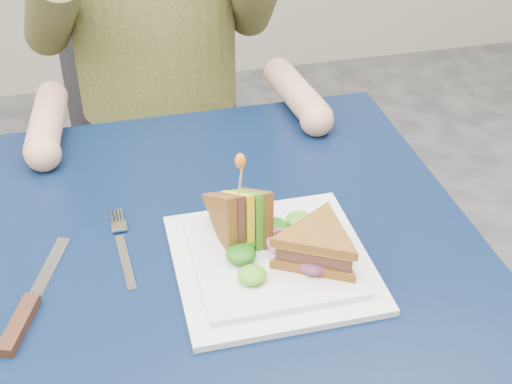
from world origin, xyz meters
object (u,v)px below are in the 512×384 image
object	(u,v)px
plate	(272,261)
sandwich_flat	(318,245)
sandwich_upright	(241,218)
knife	(25,313)
chair	(158,112)
table	(216,282)
fork	(123,249)

from	to	relation	value
plate	sandwich_flat	world-z (taller)	sandwich_flat
sandwich_upright	knife	world-z (taller)	sandwich_upright
chair	sandwich_upright	distance (m)	0.80
table	plate	distance (m)	0.13
sandwich_flat	fork	xyz separation A→B (m)	(-0.25, 0.10, -0.04)
sandwich_flat	plate	bearing A→B (deg)	155.56
knife	chair	bearing A→B (deg)	72.82
table	sandwich_flat	bearing A→B (deg)	-38.90
chair	sandwich_flat	distance (m)	0.88
table	sandwich_flat	distance (m)	0.20
chair	knife	size ratio (longest dim) A/B	4.33
plate	sandwich_flat	distance (m)	0.07
chair	knife	distance (m)	0.89
sandwich_upright	fork	xyz separation A→B (m)	(-0.16, 0.03, -0.05)
fork	knife	xyz separation A→B (m)	(-0.13, -0.10, 0.00)
chair	fork	distance (m)	0.77
table	sandwich_upright	size ratio (longest dim) A/B	5.43
table	fork	bearing A→B (deg)	176.68
plate	sandwich_flat	size ratio (longest dim) A/B	1.46
sandwich_upright	knife	bearing A→B (deg)	-167.51
knife	sandwich_upright	bearing A→B (deg)	12.49
fork	knife	size ratio (longest dim) A/B	0.83
sandwich_flat	fork	bearing A→B (deg)	157.08
table	knife	size ratio (longest dim) A/B	3.49
table	fork	xyz separation A→B (m)	(-0.13, 0.01, 0.08)
sandwich_flat	knife	distance (m)	0.38
plate	fork	xyz separation A→B (m)	(-0.19, 0.08, -0.01)
plate	knife	bearing A→B (deg)	-176.56
table	plate	bearing A→B (deg)	-47.75
table	sandwich_upright	distance (m)	0.14
table	sandwich_flat	xyz separation A→B (m)	(0.12, -0.10, 0.12)
sandwich_flat	knife	bearing A→B (deg)	179.15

